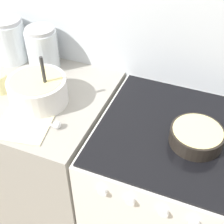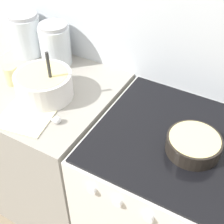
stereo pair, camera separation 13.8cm
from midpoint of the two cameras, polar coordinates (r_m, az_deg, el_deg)
The scene contains 10 objects.
wall_back at distance 1.59m, azimuth 7.67°, elevation 15.83°, with size 4.53×0.05×2.40m.
countertop_cabinet at distance 1.94m, azimuth -9.29°, elevation -6.30°, with size 0.76×0.69×0.91m.
stove at distance 1.73m, azimuth 11.02°, elevation -15.06°, with size 0.65×0.71×0.91m.
mixing_bowl at distance 1.52m, azimuth -9.84°, elevation 5.03°, with size 0.28×0.28×0.26m.
baking_pan at distance 1.32m, azimuth 17.64°, elevation -5.74°, with size 0.22×0.22×0.07m.
storage_jar_left at distance 1.88m, azimuth -13.38°, elevation 13.16°, with size 0.18×0.18×0.24m.
storage_jar_middle at distance 1.76m, azimuth -8.05°, elevation 11.67°, with size 0.17×0.17×0.23m.
tin_can at distance 1.66m, azimuth -15.68°, elevation 6.38°, with size 0.07×0.07×0.10m.
recipe_page at distance 1.48m, azimuth -12.28°, elevation -0.14°, with size 0.28×0.32×0.01m.
measuring_spoon at distance 1.40m, azimuth -7.66°, elevation -1.48°, with size 0.12×0.04×0.04m.
Camera 2 is at (0.58, -0.59, 1.87)m, focal length 50.00 mm.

